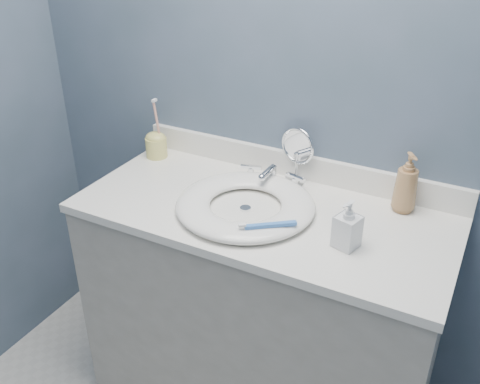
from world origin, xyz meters
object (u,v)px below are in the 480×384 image
Objects in this scene: makeup_mirror at (297,152)px; toothbrush_holder at (156,144)px; soap_bottle_clear at (348,224)px; soap_bottle_amber at (407,183)px.

toothbrush_holder is at bearing -158.59° from makeup_mirror.
makeup_mirror is 1.36× the size of soap_bottle_clear.
toothbrush_holder is (-0.84, 0.25, -0.02)m from soap_bottle_clear.
toothbrush_holder reaches higher than soap_bottle_clear.
soap_bottle_amber is 1.35× the size of soap_bottle_clear.
soap_bottle_clear is at bearing -33.70° from makeup_mirror.
soap_bottle_clear is (0.29, -0.32, -0.04)m from makeup_mirror.
soap_bottle_clear is at bearing -16.46° from toothbrush_holder.
makeup_mirror is at bearing 147.98° from soap_bottle_clear.
soap_bottle_amber is 0.94m from toothbrush_holder.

